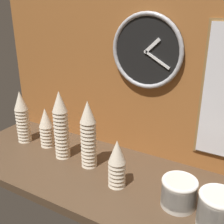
{
  "coord_description": "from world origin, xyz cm",
  "views": [
    {
      "loc": [
        54.42,
        -92.63,
        73.9
      ],
      "look_at": [
        -1.59,
        4.0,
        28.79
      ],
      "focal_mm": 45.0,
      "sensor_mm": 36.0,
      "label": 1
    }
  ],
  "objects": [
    {
      "name": "ground_plane",
      "position": [
        0.0,
        0.0,
        -2.0
      ],
      "size": [
        160.0,
        56.0,
        4.0
      ],
      "primitive_type": "cube",
      "color": "#4C3826"
    },
    {
      "name": "wall_clock",
      "position": [
        4.92,
        23.46,
        52.35
      ],
      "size": [
        33.92,
        2.7,
        33.92
      ],
      "color": "black"
    },
    {
      "name": "cup_stack_center_right",
      "position": [
        6.26,
        -5.47,
        10.75
      ],
      "size": [
        7.42,
        7.42,
        21.5
      ],
      "color": "beige",
      "rests_on": "ground_plane"
    },
    {
      "name": "cup_stack_center",
      "position": [
        -12.63,
        1.44,
        16.35
      ],
      "size": [
        7.42,
        7.42,
        32.71
      ],
      "color": "beige",
      "rests_on": "ground_plane"
    },
    {
      "name": "cup_stack_far_left",
      "position": [
        -58.12,
        4.21,
        14.49
      ],
      "size": [
        7.42,
        7.42,
        28.97
      ],
      "color": "beige",
      "rests_on": "ground_plane"
    },
    {
      "name": "bowl_stack_right",
      "position": [
        32.71,
        -4.57,
        5.99
      ],
      "size": [
        13.67,
        13.67,
        11.39
      ],
      "color": "beige",
      "rests_on": "ground_plane"
    },
    {
      "name": "bowl_stack_far_right",
      "position": [
        47.29,
        -8.31,
        6.87
      ],
      "size": [
        13.67,
        13.67,
        13.16
      ],
      "color": "beige",
      "rests_on": "ground_plane"
    },
    {
      "name": "wall_tiled_back",
      "position": [
        0.0,
        26.5,
        52.5
      ],
      "size": [
        160.0,
        3.0,
        105.0
      ],
      "color": "#A3602D",
      "rests_on": "ground_plane"
    },
    {
      "name": "cup_stack_left",
      "position": [
        -43.28,
        6.4,
        10.75
      ],
      "size": [
        7.42,
        7.42,
        21.5
      ],
      "color": "beige",
      "rests_on": "ground_plane"
    },
    {
      "name": "cup_stack_center_left",
      "position": [
        -28.78,
        1.66,
        17.29
      ],
      "size": [
        7.42,
        7.42,
        34.58
      ],
      "color": "beige",
      "rests_on": "ground_plane"
    }
  ]
}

